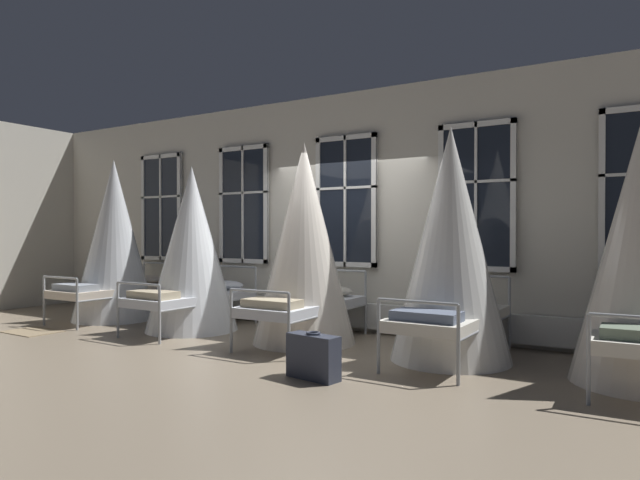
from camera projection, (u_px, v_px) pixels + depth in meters
name	position (u px, v px, depth m)	size (l,w,h in m)	color
ground	(302.00, 344.00, 7.25)	(24.35, 24.35, 0.00)	gray
back_wall_with_windows	(349.00, 212.00, 8.33)	(13.18, 0.10, 3.54)	beige
window_bank	(345.00, 256.00, 8.24)	(8.74, 0.10, 2.82)	black
cot_first	(114.00, 242.00, 9.32)	(1.36, 2.01, 2.68)	#9EA3A8
cot_second	(192.00, 251.00, 8.28)	(1.36, 2.02, 2.44)	#9EA3A8
cot_third	(304.00, 246.00, 7.33)	(1.36, 2.01, 2.65)	#9EA3A8
cot_fourth	(450.00, 247.00, 6.31)	(1.36, 2.02, 2.66)	#9EA3A8
rug_first	(32.00, 332.00, 8.14)	(0.80, 0.56, 0.01)	#8E7A5B
suitcase_dark	(313.00, 356.00, 5.51)	(0.59, 0.30, 0.47)	#2D3342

